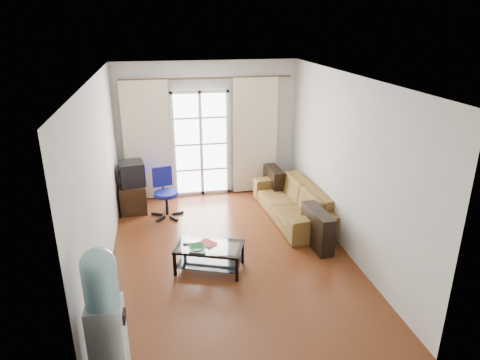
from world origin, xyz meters
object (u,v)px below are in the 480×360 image
Objects in this scene: sofa at (292,202)px; tv_stand at (133,196)px; crt_tv at (131,173)px; coffee_table at (209,254)px; task_chair at (166,202)px; water_cooler at (105,321)px.

sofa is 3.02m from tv_stand.
sofa is at bearing -26.97° from crt_tv.
coffee_table is 1.19× the size of task_chair.
water_cooler is (-2.90, -3.43, 0.52)m from sofa.
coffee_table is (-1.70, -1.44, -0.06)m from sofa.
coffee_table is at bearing -88.69° from task_chair.
tv_stand is at bearing 116.11° from coffee_table.
sofa is 2.31m from task_chair.
crt_tv reaches higher than task_chair.
coffee_table is at bearing -67.26° from tv_stand.
water_cooler reaches higher than tv_stand.
task_chair is at bearing -37.88° from tv_stand.
sofa is 4.52m from water_cooler.
water_cooler is (-0.64, -3.95, 0.56)m from task_chair.
coffee_table is 2.04× the size of crt_tv.
water_cooler is at bearing -113.74° from task_chair.
coffee_table is 2.39m from water_cooler.
water_cooler reaches higher than sofa.
task_chair is at bearing -106.82° from sofa.
tv_stand is at bearing -112.04° from sofa.
tv_stand is at bearing 131.01° from task_chair.
coffee_table is 2.67m from crt_tv.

